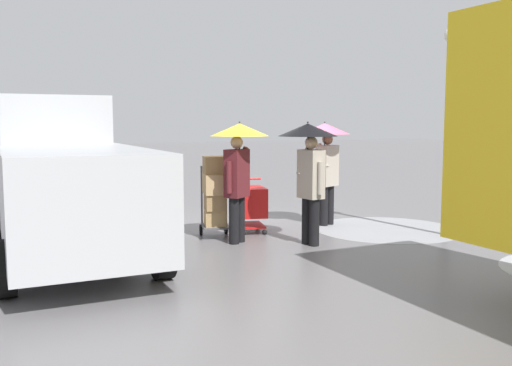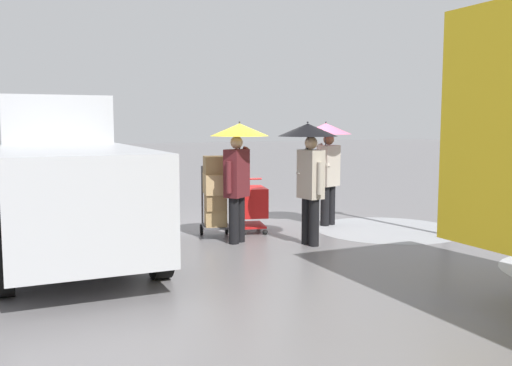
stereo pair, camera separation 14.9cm
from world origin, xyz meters
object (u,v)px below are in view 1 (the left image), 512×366
pedestrian_pink_side (309,154)px  pedestrian_white_side (326,149)px  cargo_van_parked_right (67,183)px  street_lamp (449,109)px  hand_dolly_boxes (215,193)px  shopping_cart_vendor (251,203)px  pedestrian_black_side (238,153)px

pedestrian_pink_side → pedestrian_white_side: size_ratio=1.00×
cargo_van_parked_right → street_lamp: size_ratio=1.40×
hand_dolly_boxes → street_lamp: bearing=156.3°
shopping_cart_vendor → pedestrian_black_side: size_ratio=0.47×
pedestrian_black_side → pedestrian_white_side: bearing=-163.6°
pedestrian_white_side → cargo_van_parked_right: bearing=4.8°
pedestrian_white_side → street_lamp: (-1.48, 1.86, 0.79)m
pedestrian_white_side → pedestrian_pink_side: bearing=47.1°
shopping_cart_vendor → pedestrian_black_side: bearing=50.1°
pedestrian_black_side → street_lamp: 4.05m
street_lamp → pedestrian_white_side: bearing=-51.5°
pedestrian_black_side → street_lamp: bearing=162.6°
cargo_van_parked_right → shopping_cart_vendor: bearing=-172.1°
pedestrian_white_side → shopping_cart_vendor: bearing=-1.7°
street_lamp → shopping_cart_vendor: bearing=-31.0°
cargo_van_parked_right → hand_dolly_boxes: size_ratio=3.58×
pedestrian_black_side → street_lamp: size_ratio=0.56×
hand_dolly_boxes → street_lamp: 4.62m
cargo_van_parked_right → pedestrian_black_side: cargo_van_parked_right is taller
hand_dolly_boxes → pedestrian_white_side: size_ratio=0.70×
pedestrian_pink_side → street_lamp: (-2.77, 0.47, 0.79)m
hand_dolly_boxes → street_lamp: street_lamp is taller
shopping_cart_vendor → pedestrian_white_side: (-1.70, 0.05, 1.02)m
shopping_cart_vendor → pedestrian_pink_side: 1.81m
cargo_van_parked_right → pedestrian_pink_side: (-3.88, 0.96, 0.41)m
cargo_van_parked_right → street_lamp: street_lamp is taller
pedestrian_pink_side → shopping_cart_vendor: bearing=-74.2°
pedestrian_pink_side → street_lamp: 2.92m
shopping_cart_vendor → street_lamp: 4.13m
shopping_cart_vendor → pedestrian_black_side: 1.39m
hand_dolly_boxes → pedestrian_pink_side: pedestrian_pink_side is taller
cargo_van_parked_right → shopping_cart_vendor: (-3.47, -0.48, -0.61)m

